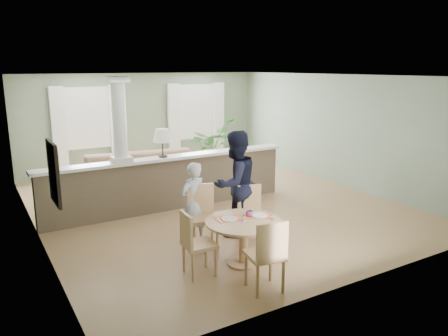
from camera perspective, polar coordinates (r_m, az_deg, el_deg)
ground at (r=9.38m, az=-1.35°, el=-4.76°), size 8.00×8.00×0.00m
room_shell at (r=9.53m, az=-3.42°, el=6.66°), size 7.02×8.02×2.71m
pony_wall at (r=8.94m, az=-7.53°, el=-1.07°), size 5.32×0.38×2.70m
sofa at (r=10.07m, az=-10.37°, el=-0.93°), size 3.36×1.66×0.94m
houseplant at (r=11.60m, az=-1.71°, el=2.70°), size 1.84×1.85×1.56m
dining_table at (r=6.48m, az=2.58°, el=-8.03°), size 1.13×1.13×0.78m
chair_far_boy at (r=7.13m, az=-2.87°, el=-5.90°), size 0.57×0.57×1.02m
chair_far_man at (r=7.37m, az=3.52°, el=-5.61°), size 0.54×0.54×0.94m
chair_near at (r=5.73m, az=5.70°, el=-10.96°), size 0.53×0.53×1.00m
chair_side at (r=6.16m, az=-3.90°, el=-9.52°), size 0.45×0.45×0.94m
child_person at (r=7.24m, az=-4.04°, el=-4.57°), size 0.56×0.44×1.37m
man_person at (r=7.51m, az=1.46°, el=-2.05°), size 1.03×0.88×1.84m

